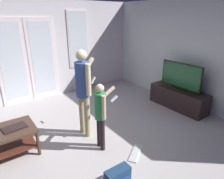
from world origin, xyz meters
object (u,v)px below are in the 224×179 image
tv_stand (178,98)px  laptop_closed (14,127)px  coffee_table (4,138)px  person_adult (84,87)px  backpack (118,178)px  flat_screen_tv (181,76)px  person_child (101,111)px  loose_keyboard (136,153)px

tv_stand → laptop_closed: (-3.54, 0.48, 0.22)m
coffee_table → tv_stand: tv_stand is taller
person_adult → laptop_closed: size_ratio=4.61×
laptop_closed → tv_stand: bearing=-15.3°
person_adult → laptop_closed: 1.27m
person_adult → backpack: person_adult is taller
flat_screen_tv → person_child: 2.38m
flat_screen_tv → person_child: size_ratio=0.92×
person_adult → laptop_closed: (-1.16, 0.18, -0.49)m
flat_screen_tv → person_child: bearing=-174.5°
backpack → laptop_closed: bearing=120.5°
coffee_table → flat_screen_tv: size_ratio=0.89×
tv_stand → laptop_closed: bearing=172.3°
tv_stand → person_child: 2.42m
coffee_table → backpack: bearing=-55.0°
flat_screen_tv → person_adult: 2.40m
person_adult → backpack: (-0.26, -1.34, -0.82)m
person_child → laptop_closed: 1.39m
person_adult → coffee_table: bearing=171.9°
person_child → tv_stand: bearing=5.4°
person_adult → loose_keyboard: (0.37, -0.99, -0.94)m
flat_screen_tv → tv_stand: bearing=-65.5°
backpack → loose_keyboard: backpack is taller
person_child → backpack: person_child is taller
coffee_table → person_child: 1.57m
tv_stand → loose_keyboard: bearing=-161.0°
coffee_table → person_child: person_child is taller
person_child → loose_keyboard: size_ratio=2.61×
coffee_table → backpack: coffee_table is taller
coffee_table → flat_screen_tv: 3.77m
coffee_table → tv_stand: (3.72, -0.49, -0.09)m
tv_stand → person_adult: 2.50m
coffee_table → laptop_closed: laptop_closed is taller
tv_stand → person_child: (-2.36, -0.22, 0.45)m
person_adult → person_child: size_ratio=1.39×
flat_screen_tv → person_adult: size_ratio=0.66×
backpack → laptop_closed: laptop_closed is taller
person_adult → backpack: size_ratio=4.65×
person_child → laptop_closed: size_ratio=3.31×
person_child → backpack: size_ratio=3.34×
person_adult → flat_screen_tv: bearing=-7.1°
laptop_closed → backpack: bearing=-67.1°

